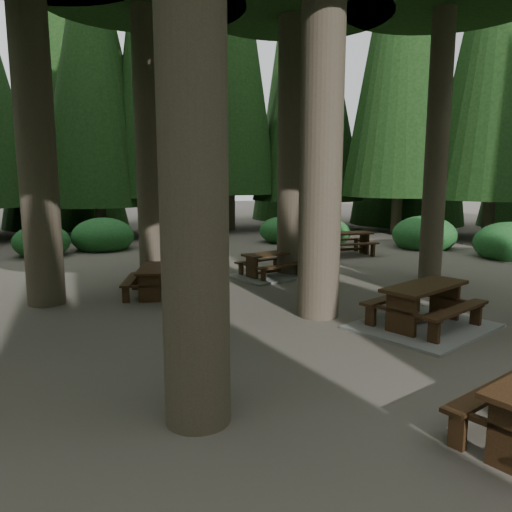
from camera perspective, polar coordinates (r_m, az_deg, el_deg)
name	(u,v)px	position (r m, az deg, el deg)	size (l,w,h in m)	color
ground	(288,322)	(9.81, 3.65, -7.58)	(80.00, 80.00, 0.00)	#4F4940
picnic_table_a	(424,313)	(9.90, 18.61, -6.17)	(2.93, 2.64, 0.83)	gray
picnic_table_b	(153,277)	(12.02, -11.71, -2.33)	(1.74, 1.92, 0.68)	black
picnic_table_c	(270,269)	(13.96, 1.60, -1.50)	(2.28, 2.01, 0.67)	gray
picnic_table_d	(346,240)	(17.99, 10.25, 1.82)	(2.01, 1.70, 0.79)	black
shrub_ring	(300,291)	(10.66, 5.10, -3.97)	(23.86, 24.64, 1.49)	#1C5327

